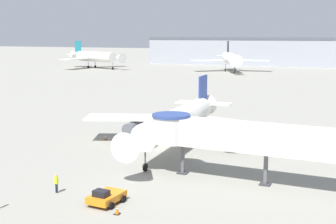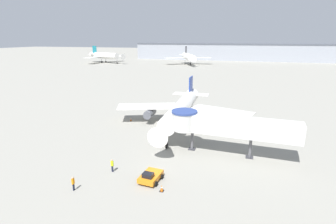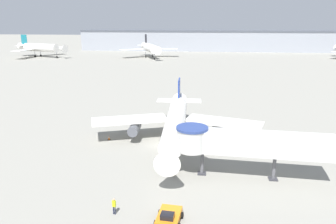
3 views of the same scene
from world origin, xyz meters
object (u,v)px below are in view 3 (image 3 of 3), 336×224
(jet_bridge, at_px, (242,143))
(background_jet_teal_tail, at_px, (40,48))
(main_airplane, at_px, (176,122))
(traffic_cone_port_wing, at_px, (109,138))
(pushback_tug_orange, at_px, (169,217))
(background_jet_black_tail, at_px, (150,48))
(ground_crew_wing_walker, at_px, (114,205))

(jet_bridge, height_order, background_jet_teal_tail, background_jet_teal_tail)
(main_airplane, xyz_separation_m, traffic_cone_port_wing, (-11.26, 0.19, -3.32))
(pushback_tug_orange, bearing_deg, background_jet_teal_tail, 126.42)
(main_airplane, height_order, background_jet_black_tail, background_jet_black_tail)
(pushback_tug_orange, distance_m, background_jet_black_tail, 149.08)
(background_jet_black_tail, bearing_deg, main_airplane, -100.38)
(background_jet_black_tail, bearing_deg, background_jet_teal_tail, 161.41)
(ground_crew_wing_walker, bearing_deg, pushback_tug_orange, 8.05)
(jet_bridge, relative_size, background_jet_teal_tail, 0.59)
(main_airplane, bearing_deg, traffic_cone_port_wing, 176.95)
(jet_bridge, xyz_separation_m, pushback_tug_orange, (-7.94, -10.90, -4.05))
(pushback_tug_orange, xyz_separation_m, background_jet_black_tail, (-27.08, 146.53, 4.55))
(background_jet_teal_tail, xyz_separation_m, background_jet_black_tail, (59.96, 3.59, 0.08))
(pushback_tug_orange, xyz_separation_m, traffic_cone_port_wing, (-12.69, 22.11, -0.30))
(traffic_cone_port_wing, xyz_separation_m, ground_crew_wing_walker, (6.92, -21.31, 0.71))
(main_airplane, bearing_deg, pushback_tug_orange, -88.36)
(main_airplane, distance_m, traffic_cone_port_wing, 11.74)
(main_airplane, bearing_deg, ground_crew_wing_walker, -103.71)
(main_airplane, height_order, traffic_cone_port_wing, main_airplane)
(traffic_cone_port_wing, xyz_separation_m, background_jet_black_tail, (-14.38, 124.42, 4.85))
(background_jet_teal_tail, bearing_deg, background_jet_black_tail, -66.09)
(ground_crew_wing_walker, distance_m, background_jet_black_tail, 147.33)
(ground_crew_wing_walker, bearing_deg, main_airplane, 94.33)
(jet_bridge, bearing_deg, main_airplane, 133.69)
(pushback_tug_orange, height_order, ground_crew_wing_walker, ground_crew_wing_walker)
(main_airplane, distance_m, pushback_tug_orange, 22.17)
(traffic_cone_port_wing, bearing_deg, pushback_tug_orange, -60.14)
(pushback_tug_orange, bearing_deg, main_airplane, 98.83)
(traffic_cone_port_wing, distance_m, background_jet_teal_tail, 141.95)
(main_airplane, xyz_separation_m, jet_bridge, (9.38, -11.02, 1.03))
(main_airplane, bearing_deg, background_jet_black_tail, 99.53)
(pushback_tug_orange, relative_size, traffic_cone_port_wing, 4.94)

